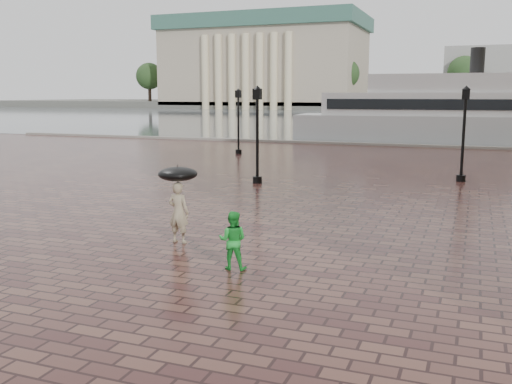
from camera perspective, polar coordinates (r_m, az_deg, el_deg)
ground at (r=15.91m, az=7.53°, el=-5.46°), size 300.00×300.00×0.00m
harbour_water at (r=107.08m, az=19.27°, el=7.01°), size 240.00×240.00×0.00m
quay_edge at (r=47.26m, az=16.72°, el=4.32°), size 80.00×0.60×0.30m
far_shore at (r=175.01m, az=20.08°, el=8.16°), size 300.00×60.00×2.00m
museum at (r=170.23m, az=0.90°, el=13.06°), size 57.00×32.50×26.00m
far_trees at (r=153.08m, az=20.09°, el=11.17°), size 188.00×8.00×13.50m
street_lamps at (r=31.51m, az=5.33°, el=6.40°), size 15.44×12.44×4.40m
adult_pedestrian at (r=16.19m, az=-7.74°, el=-2.04°), size 0.66×0.45×1.74m
child_pedestrian at (r=13.67m, az=-2.34°, el=-4.85°), size 0.77×0.65×1.42m
ferry_near at (r=52.07m, az=17.75°, el=7.38°), size 24.61×7.29×7.97m
umbrella at (r=16.01m, az=-7.83°, el=1.79°), size 1.10×1.10×1.15m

